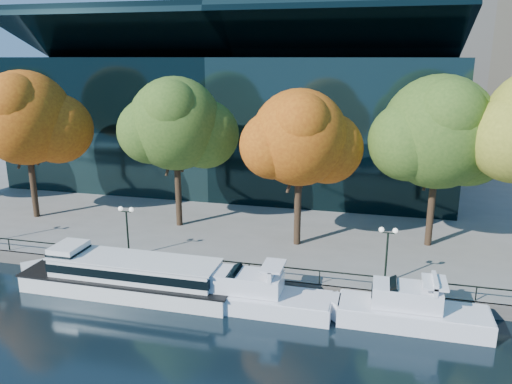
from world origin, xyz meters
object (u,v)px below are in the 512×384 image
(tree_2, at_px, (177,126))
(tour_boat, at_px, (123,274))
(lamp_1, at_px, (127,220))
(lamp_2, at_px, (387,242))
(cruiser_far, at_px, (406,309))
(tree_1, at_px, (27,120))
(cruiser_near, at_px, (248,294))
(tree_4, at_px, (441,135))
(tree_3, at_px, (301,140))

(tree_2, bearing_deg, tour_boat, -87.59)
(lamp_1, relative_size, lamp_2, 1.00)
(cruiser_far, bearing_deg, tour_boat, -179.25)
(tree_1, xyz_separation_m, lamp_2, (32.82, -6.85, -6.42))
(cruiser_near, relative_size, lamp_1, 2.78)
(tree_2, relative_size, tree_4, 0.97)
(tree_1, xyz_separation_m, tree_4, (36.45, 1.39, -0.20))
(cruiser_far, xyz_separation_m, tree_4, (2.34, 11.85, 9.14))
(tour_boat, relative_size, tree_3, 1.31)
(tree_3, bearing_deg, tree_2, 169.44)
(cruiser_far, relative_size, tree_3, 0.80)
(tree_4, distance_m, lamp_2, 10.94)
(cruiser_far, bearing_deg, lamp_1, 170.09)
(tour_boat, xyz_separation_m, lamp_1, (-1.58, 3.86, 2.63))
(tree_1, bearing_deg, lamp_1, -27.04)
(tour_boat, height_order, lamp_1, lamp_1)
(lamp_1, bearing_deg, tree_4, 19.68)
(tree_3, distance_m, lamp_2, 10.75)
(tour_boat, relative_size, tree_4, 1.21)
(tour_boat, bearing_deg, cruiser_far, 0.75)
(tree_3, bearing_deg, tree_4, 12.93)
(lamp_2, bearing_deg, tree_1, 168.22)
(tour_boat, height_order, tree_2, tree_2)
(cruiser_far, distance_m, tree_2, 24.53)
(tree_3, bearing_deg, tour_boat, -138.33)
(tour_boat, bearing_deg, tree_1, 144.45)
(tour_boat, distance_m, tree_2, 14.75)
(tree_2, bearing_deg, tree_1, -175.74)
(cruiser_near, height_order, cruiser_far, cruiser_far)
(cruiser_near, xyz_separation_m, tree_4, (12.33, 12.18, 9.19))
(tree_2, bearing_deg, tree_4, 0.82)
(tour_boat, distance_m, cruiser_far, 19.12)
(tour_boat, bearing_deg, cruiser_near, -0.47)
(cruiser_near, height_order, lamp_1, lamp_1)
(tree_1, bearing_deg, tour_boat, -35.55)
(tour_boat, bearing_deg, tree_3, 41.67)
(tour_boat, relative_size, tree_1, 1.20)
(tree_2, relative_size, lamp_1, 3.35)
(tree_4, bearing_deg, lamp_2, -113.76)
(tree_1, distance_m, lamp_1, 16.37)
(lamp_1, bearing_deg, lamp_2, 0.00)
(tree_3, bearing_deg, lamp_2, -39.81)
(tour_boat, relative_size, cruiser_far, 1.64)
(cruiser_far, height_order, tree_1, tree_1)
(lamp_2, bearing_deg, tree_3, 140.19)
(cruiser_far, bearing_deg, tree_3, 131.22)
(tree_4, relative_size, lamp_2, 3.44)
(lamp_1, xyz_separation_m, lamp_2, (19.41, 0.00, 0.00))
(tree_4, height_order, lamp_2, tree_4)
(cruiser_far, distance_m, tree_3, 15.25)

